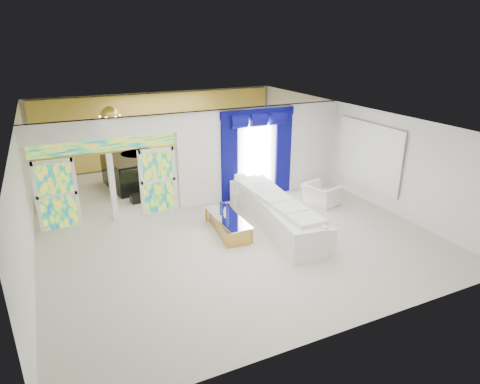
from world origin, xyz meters
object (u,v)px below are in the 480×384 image
white_sofa (276,214)px  armchair (321,194)px  grand_piano (132,172)px  coffee_table (228,224)px  console_table (248,196)px

white_sofa → armchair: (2.17, 0.86, -0.07)m
grand_piano → white_sofa: bearing=-68.7°
white_sofa → grand_piano: (-2.96, 5.19, 0.12)m
white_sofa → coffee_table: bearing=173.8°
armchair → grand_piano: grand_piano is taller
console_table → armchair: 2.35m
coffee_table → grand_piano: grand_piano is taller
white_sofa → grand_piano: 5.98m
white_sofa → armchair: white_sofa is taller
console_table → grand_piano: size_ratio=0.55×
coffee_table → armchair: armchair is taller
coffee_table → console_table: (1.50, 1.74, -0.02)m
console_table → armchair: armchair is taller
coffee_table → armchair: bearing=9.0°
armchair → grand_piano: size_ratio=0.50×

